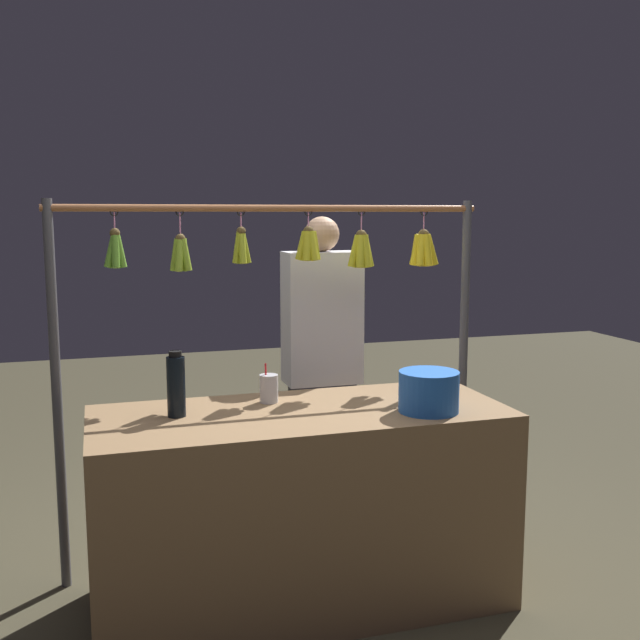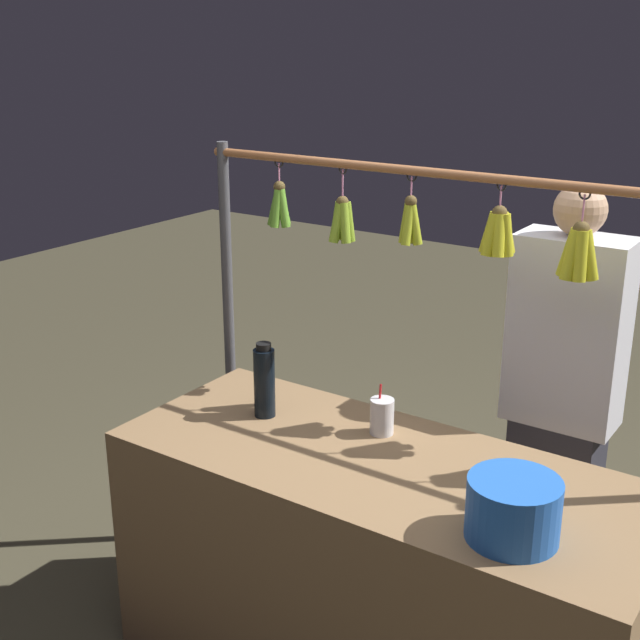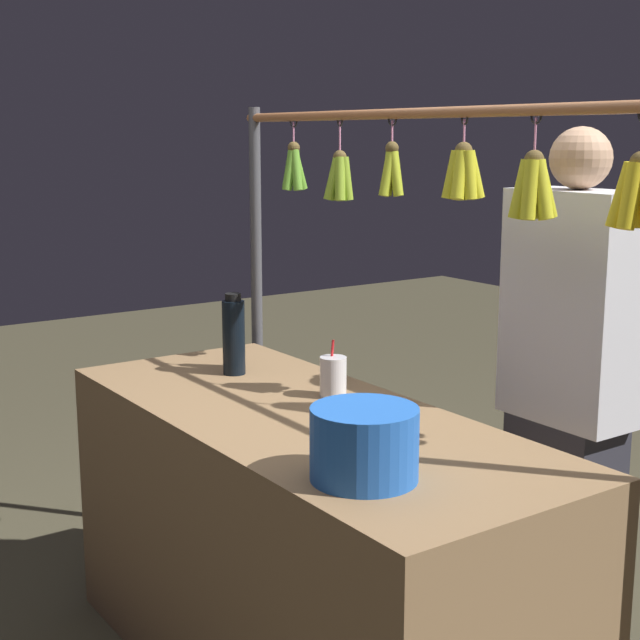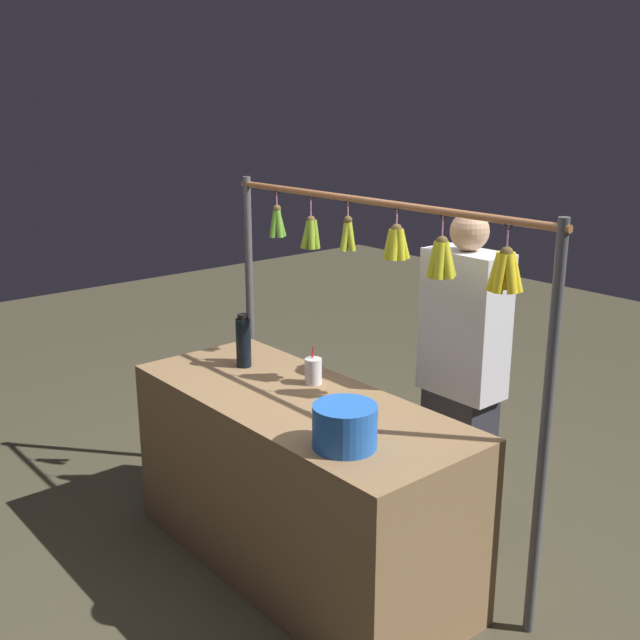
{
  "view_description": "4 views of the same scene",
  "coord_description": "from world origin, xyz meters",
  "px_view_note": "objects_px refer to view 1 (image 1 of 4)",
  "views": [
    {
      "loc": [
        0.81,
        2.92,
        1.68
      ],
      "look_at": [
        -0.08,
        0.0,
        1.24
      ],
      "focal_mm": 41.4,
      "sensor_mm": 36.0,
      "label": 1
    },
    {
      "loc": [
        -1.19,
        2.09,
        2.14
      ],
      "look_at": [
        0.23,
        0.0,
        1.28
      ],
      "focal_mm": 47.61,
      "sensor_mm": 36.0,
      "label": 2
    },
    {
      "loc": [
        -2.12,
        1.42,
        1.64
      ],
      "look_at": [
        -0.08,
        0.0,
        1.14
      ],
      "focal_mm": 52.14,
      "sensor_mm": 36.0,
      "label": 3
    },
    {
      "loc": [
        -2.5,
        1.99,
        2.15
      ],
      "look_at": [
        -0.16,
        0.0,
        1.26
      ],
      "focal_mm": 42.75,
      "sensor_mm": 36.0,
      "label": 4
    }
  ],
  "objects_px": {
    "drink_cup": "(269,388)",
    "vendor_person": "(322,376)",
    "water_bottle": "(176,385)",
    "blue_bucket": "(429,392)"
  },
  "relations": [
    {
      "from": "drink_cup",
      "to": "vendor_person",
      "type": "relative_size",
      "value": 0.1
    },
    {
      "from": "drink_cup",
      "to": "water_bottle",
      "type": "bearing_deg",
      "value": 15.04
    },
    {
      "from": "water_bottle",
      "to": "blue_bucket",
      "type": "distance_m",
      "value": 1.05
    },
    {
      "from": "blue_bucket",
      "to": "vendor_person",
      "type": "relative_size",
      "value": 0.15
    },
    {
      "from": "water_bottle",
      "to": "drink_cup",
      "type": "bearing_deg",
      "value": -164.96
    },
    {
      "from": "blue_bucket",
      "to": "vendor_person",
      "type": "bearing_deg",
      "value": -78.74
    },
    {
      "from": "blue_bucket",
      "to": "drink_cup",
      "type": "distance_m",
      "value": 0.7
    },
    {
      "from": "water_bottle",
      "to": "drink_cup",
      "type": "distance_m",
      "value": 0.43
    },
    {
      "from": "blue_bucket",
      "to": "drink_cup",
      "type": "height_order",
      "value": "drink_cup"
    },
    {
      "from": "vendor_person",
      "to": "blue_bucket",
      "type": "bearing_deg",
      "value": 101.26
    }
  ]
}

